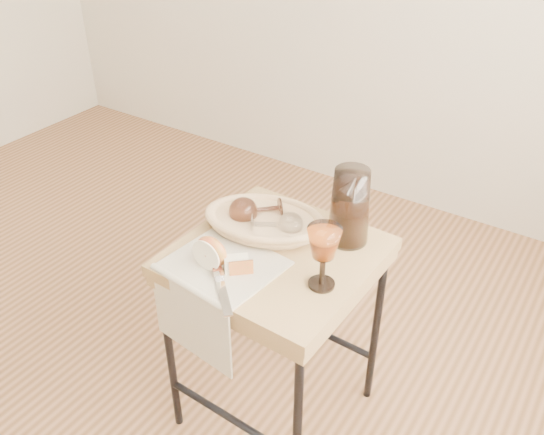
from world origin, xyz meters
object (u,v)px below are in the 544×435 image
Objects in this scene: apple_half at (211,251)px; pitcher at (350,206)px; tea_towel at (224,265)px; goblet_lying_a at (259,210)px; wine_goblet at (323,258)px; side_table at (276,337)px; bread_basket at (264,223)px; table_knife at (219,278)px; goblet_lying_b at (274,224)px.

pitcher is at bearing 53.12° from apple_half.
goblet_lying_a reaches higher than tea_towel.
wine_goblet is 1.86× the size of apple_half.
bread_basket reaches higher than side_table.
pitcher is 2.76× the size of apple_half.
apple_half is 0.08m from table_knife.
tea_towel is 0.19m from bread_basket.
table_knife is (-0.18, -0.34, -0.09)m from pitcher.
pitcher is at bearing 100.14° from wine_goblet.
wine_goblet is (0.04, -0.21, -0.02)m from pitcher.
goblet_lying_a is at bearing 137.76° from bread_basket.
side_table is 2.62× the size of table_knife.
bread_basket is at bearing 108.92° from goblet_lying_a.
bread_basket is at bearing 141.25° from table_knife.
goblet_lying_b reaches higher than tea_towel.
goblet_lying_b is at bearing 82.23° from tea_towel.
table_knife is (0.06, -0.27, -0.04)m from goblet_lying_a.
goblet_lying_a reaches higher than side_table.
goblet_lying_a is at bearing 124.88° from goblet_lying_b.
table_knife is at bearing 58.63° from goblet_lying_a.
apple_half is at bearing -173.08° from table_knife.
goblet_lying_a is (-0.03, 0.20, 0.05)m from tea_towel.
pitcher is at bearing 1.05° from goblet_lying_b.
goblet_lying_a is 0.22m from apple_half.
pitcher is at bearing 153.13° from goblet_lying_a.
tea_towel is 0.27m from wine_goblet.
table_knife is at bearing -103.99° from side_table.
goblet_lying_a is (-0.11, 0.08, 0.37)m from side_table.
goblet_lying_a is 0.54× the size of table_knife.
goblet_lying_a reaches higher than table_knife.
pitcher is (0.13, 0.16, 0.43)m from side_table.
side_table is at bearing 63.81° from tea_towel.
table_knife is at bearing -54.37° from tea_towel.
wine_goblet reaches higher than tea_towel.
side_table is 0.47m from pitcher.
wine_goblet reaches higher than side_table.
tea_towel is 2.95× the size of apple_half.
table_knife is (-0.22, -0.13, -0.07)m from wine_goblet.
wine_goblet is (0.28, -0.13, 0.03)m from goblet_lying_a.
table_knife is at bearing -148.82° from wine_goblet.
goblet_lying_b is 0.21m from pitcher.
tea_towel is 0.07m from table_knife.
goblet_lying_b is (-0.04, 0.05, 0.37)m from side_table.
side_table is 0.44m from wine_goblet.
pitcher reaches higher than bread_basket.
wine_goblet is at bearing 109.79° from goblet_lying_a.
goblet_lying_b is at bearing 111.85° from goblet_lying_a.
goblet_lying_b reaches higher than table_knife.
tea_towel is 1.07× the size of pitcher.
side_table is at bearing -54.37° from bread_basket.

